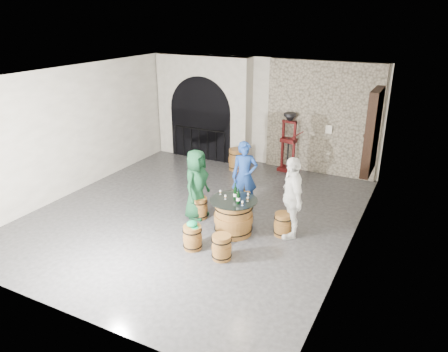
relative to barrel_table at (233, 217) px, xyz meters
The scene contains 31 objects.
ground 1.33m from the barrel_table, 158.15° to the left, with size 8.00×8.00×0.00m, color #2A2A2C.
wall_back 4.79m from the barrel_table, 104.84° to the left, with size 8.00×8.00×0.00m, color beige.
wall_front 3.91m from the barrel_table, 108.60° to the right, with size 8.00×8.00×0.00m, color beige.
wall_left 4.86m from the barrel_table, behind, with size 8.00×8.00×0.00m, color beige.
wall_right 2.66m from the barrel_table, 11.61° to the left, with size 8.00×8.00×0.00m, color beige.
ceiling 3.09m from the barrel_table, 158.15° to the left, with size 8.00×8.00×0.00m, color beige.
stone_facing_panel 4.62m from the barrel_table, 82.08° to the left, with size 3.20×0.12×3.18m, color tan.
arched_opening 5.36m from the barrel_table, 126.22° to the left, with size 3.10×0.60×3.19m.
shuttered_window 3.88m from the barrel_table, 52.66° to the left, with size 0.23×1.10×2.00m.
barrel_table is the anchor object (origin of this frame).
barrel_stool_left 1.05m from the barrel_table, 163.94° to the left, with size 0.39×0.39×0.50m.
barrel_stool_far 1.05m from the barrel_table, 103.95° to the left, with size 0.39×0.39×0.50m.
barrel_stool_right 1.05m from the barrel_table, 22.00° to the left, with size 0.39×0.39×0.50m.
barrel_stool_near_right 1.05m from the barrel_table, 76.58° to the right, with size 0.39×0.39×0.50m.
barrel_stool_near_left 1.05m from the barrel_table, 115.23° to the right, with size 0.39×0.39×0.50m.
green_cap 1.06m from the barrel_table, 115.04° to the right, with size 0.26×0.21×0.12m.
person_green 1.20m from the barrel_table, 163.94° to the left, with size 0.79×0.51×1.62m, color #103B21.
person_blue 1.32m from the barrel_table, 103.95° to the left, with size 0.60×0.40×1.66m, color navy.
person_white 1.29m from the barrel_table, 22.00° to the left, with size 1.02×0.43×1.75m, color white.
wine_bottle_left 0.52m from the barrel_table, 61.99° to the left, with size 0.08×0.08×0.32m.
wine_bottle_center 0.56m from the barrel_table, 37.23° to the right, with size 0.08×0.08×0.32m.
wine_bottle_right 0.53m from the barrel_table, 98.85° to the left, with size 0.08×0.08×0.32m.
tasting_glass_a 0.47m from the barrel_table, 160.65° to the right, with size 0.05×0.05×0.10m, color #AC6E21, non-canonical shape.
tasting_glass_b 0.53m from the barrel_table, 11.64° to the left, with size 0.05×0.05×0.10m, color #AC6E21, non-canonical shape.
tasting_glass_c 0.54m from the barrel_table, 109.27° to the left, with size 0.05×0.05×0.10m, color #AC6E21, non-canonical shape.
tasting_glass_d 0.55m from the barrel_table, 49.26° to the left, with size 0.05×0.05×0.10m, color #AC6E21, non-canonical shape.
tasting_glass_e 0.55m from the barrel_table, 31.66° to the right, with size 0.05×0.05×0.10m, color #AC6E21, non-canonical shape.
tasting_glass_f 0.59m from the barrel_table, 162.07° to the left, with size 0.05×0.05×0.10m, color #AC6E21, non-canonical shape.
side_barrel 3.88m from the barrel_table, 114.49° to the left, with size 0.48×0.48×0.64m.
corking_press 4.19m from the barrel_table, 93.19° to the left, with size 0.73×0.45×1.73m.
control_box 4.53m from the barrel_table, 78.73° to the left, with size 0.18×0.10×0.22m, color silver.
Camera 1 is at (4.65, -7.71, 4.44)m, focal length 34.00 mm.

